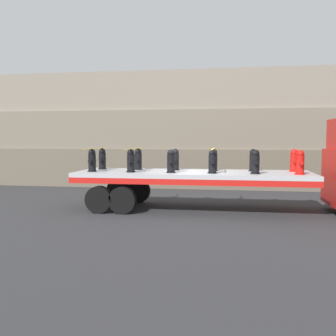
# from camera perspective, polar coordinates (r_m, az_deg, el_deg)

# --- Properties ---
(ground_plane) EXTENTS (120.00, 120.00, 0.00)m
(ground_plane) POSITION_cam_1_polar(r_m,az_deg,el_deg) (13.85, 3.79, -6.32)
(ground_plane) COLOR #2D2D30
(rock_cliff) EXTENTS (60.00, 3.30, 6.18)m
(rock_cliff) POSITION_cam_1_polar(r_m,az_deg,el_deg) (20.81, 5.64, 5.78)
(rock_cliff) COLOR #665B4C
(rock_cliff) RESTS_ON ground_plane
(flatbed_trailer) EXTENTS (8.47, 2.66, 1.39)m
(flatbed_trailer) POSITION_cam_1_polar(r_m,az_deg,el_deg) (13.76, 1.15, -1.70)
(flatbed_trailer) COLOR #B2B2B7
(flatbed_trailer) RESTS_ON ground_plane
(fire_hydrant_black_near_0) EXTENTS (0.34, 0.55, 0.83)m
(fire_hydrant_black_near_0) POSITION_cam_1_polar(r_m,az_deg,el_deg) (13.90, -11.49, 1.10)
(fire_hydrant_black_near_0) COLOR black
(fire_hydrant_black_near_0) RESTS_ON flatbed_trailer
(fire_hydrant_black_far_0) EXTENTS (0.34, 0.55, 0.83)m
(fire_hydrant_black_far_0) POSITION_cam_1_polar(r_m,az_deg,el_deg) (14.96, -9.98, 1.34)
(fire_hydrant_black_far_0) COLOR black
(fire_hydrant_black_far_0) RESTS_ON flatbed_trailer
(fire_hydrant_black_near_1) EXTENTS (0.34, 0.55, 0.83)m
(fire_hydrant_black_near_1) POSITION_cam_1_polar(r_m,az_deg,el_deg) (13.46, -5.68, 1.06)
(fire_hydrant_black_near_1) COLOR black
(fire_hydrant_black_near_1) RESTS_ON flatbed_trailer
(fire_hydrant_black_far_1) EXTENTS (0.34, 0.55, 0.83)m
(fire_hydrant_black_far_1) POSITION_cam_1_polar(r_m,az_deg,el_deg) (14.55, -4.56, 1.31)
(fire_hydrant_black_far_1) COLOR black
(fire_hydrant_black_far_1) RESTS_ON flatbed_trailer
(fire_hydrant_black_near_2) EXTENTS (0.34, 0.55, 0.83)m
(fire_hydrant_black_near_2) POSITION_cam_1_polar(r_m,az_deg,el_deg) (13.16, 0.45, 1.01)
(fire_hydrant_black_near_2) COLOR black
(fire_hydrant_black_near_2) RESTS_ON flatbed_trailer
(fire_hydrant_black_far_2) EXTENTS (0.34, 0.55, 0.83)m
(fire_hydrant_black_far_2) POSITION_cam_1_polar(r_m,az_deg,el_deg) (14.28, 1.13, 1.27)
(fire_hydrant_black_far_2) COLOR black
(fire_hydrant_black_far_2) RESTS_ON flatbed_trailer
(fire_hydrant_black_near_3) EXTENTS (0.34, 0.55, 0.83)m
(fire_hydrant_black_near_3) POSITION_cam_1_polar(r_m,az_deg,el_deg) (13.03, 6.79, 0.94)
(fire_hydrant_black_near_3) COLOR black
(fire_hydrant_black_near_3) RESTS_ON flatbed_trailer
(fire_hydrant_black_far_3) EXTENTS (0.34, 0.55, 0.83)m
(fire_hydrant_black_far_3) POSITION_cam_1_polar(r_m,az_deg,el_deg) (14.15, 6.97, 1.21)
(fire_hydrant_black_far_3) COLOR black
(fire_hydrant_black_far_3) RESTS_ON flatbed_trailer
(fire_hydrant_black_near_4) EXTENTS (0.34, 0.55, 0.83)m
(fire_hydrant_black_near_4) POSITION_cam_1_polar(r_m,az_deg,el_deg) (13.05, 13.18, 0.87)
(fire_hydrant_black_near_4) COLOR black
(fire_hydrant_black_near_4) RESTS_ON flatbed_trailer
(fire_hydrant_black_far_4) EXTENTS (0.34, 0.55, 0.83)m
(fire_hydrant_black_far_4) POSITION_cam_1_polar(r_m,az_deg,el_deg) (14.18, 12.85, 1.14)
(fire_hydrant_black_far_4) COLOR black
(fire_hydrant_black_far_4) RESTS_ON flatbed_trailer
(fire_hydrant_red_near_5) EXTENTS (0.34, 0.55, 0.83)m
(fire_hydrant_red_near_5) POSITION_cam_1_polar(r_m,az_deg,el_deg) (13.24, 19.47, 0.78)
(fire_hydrant_red_near_5) COLOR red
(fire_hydrant_red_near_5) RESTS_ON flatbed_trailer
(fire_hydrant_red_far_5) EXTENTS (0.34, 0.55, 0.83)m
(fire_hydrant_red_far_5) POSITION_cam_1_polar(r_m,az_deg,el_deg) (14.35, 18.66, 1.06)
(fire_hydrant_red_far_5) COLOR red
(fire_hydrant_red_far_5) RESTS_ON flatbed_trailer
(cargo_strap_rear) EXTENTS (0.05, 2.76, 0.01)m
(cargo_strap_rear) POSITION_cam_1_polar(r_m,az_deg,el_deg) (14.41, -10.74, 2.95)
(cargo_strap_rear) COLOR yellow
(cargo_strap_rear) RESTS_ON fire_hydrant_black_near_0
(cargo_strap_middle) EXTENTS (0.05, 2.76, 0.01)m
(cargo_strap_middle) POSITION_cam_1_polar(r_m,az_deg,el_deg) (13.98, -5.11, 2.97)
(cargo_strap_middle) COLOR yellow
(cargo_strap_middle) RESTS_ON fire_hydrant_black_near_1
(cargo_strap_front) EXTENTS (0.05, 2.76, 0.01)m
(cargo_strap_front) POSITION_cam_1_polar(r_m,az_deg,el_deg) (13.57, 6.90, 2.91)
(cargo_strap_front) COLOR yellow
(cargo_strap_front) RESTS_ON fire_hydrant_black_near_3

